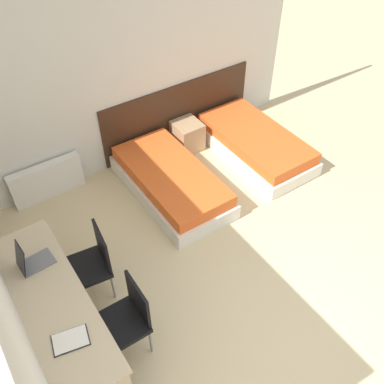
{
  "coord_description": "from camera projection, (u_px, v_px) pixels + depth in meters",
  "views": [
    {
      "loc": [
        -2.12,
        -1.13,
        4.19
      ],
      "look_at": [
        0.0,
        2.0,
        0.55
      ],
      "focal_mm": 40.0,
      "sensor_mm": 36.0,
      "label": 1
    }
  ],
  "objects": [
    {
      "name": "laptop",
      "position": [
        31.0,
        261.0,
        4.15
      ],
      "size": [
        0.34,
        0.24,
        0.33
      ],
      "rotation": [
        0.0,
        0.0,
        0.07
      ],
      "color": "slate",
      "rests_on": "desk"
    },
    {
      "name": "chair_near_notebook",
      "position": [
        126.0,
        317.0,
        4.08
      ],
      "size": [
        0.47,
        0.47,
        0.9
      ],
      "rotation": [
        0.0,
        0.0,
        -0.01
      ],
      "color": "black",
      "rests_on": "ground_plane"
    },
    {
      "name": "desk",
      "position": [
        55.0,
        309.0,
        4.04
      ],
      "size": [
        0.6,
        2.01,
        0.76
      ],
      "color": "#C6B28E",
      "rests_on": "ground_plane"
    },
    {
      "name": "ground_plane",
      "position": [
        300.0,
        340.0,
        4.44
      ],
      "size": [
        20.0,
        20.0,
        0.0
      ],
      "primitive_type": "plane",
      "color": "beige"
    },
    {
      "name": "open_notebook",
      "position": [
        70.0,
        340.0,
        3.63
      ],
      "size": [
        0.34,
        0.27,
        0.02
      ],
      "rotation": [
        0.0,
        0.0,
        -0.21
      ],
      "color": "black",
      "rests_on": "desk"
    },
    {
      "name": "headboard_panel",
      "position": [
        178.0,
        113.0,
        6.6
      ],
      "size": [
        2.58,
        0.03,
        0.98
      ],
      "color": "#382316",
      "rests_on": "ground_plane"
    },
    {
      "name": "radiator",
      "position": [
        47.0,
        181.0,
        5.82
      ],
      "size": [
        0.99,
        0.12,
        0.53
      ],
      "color": "silver",
      "rests_on": "ground_plane"
    },
    {
      "name": "nightstand",
      "position": [
        187.0,
        135.0,
        6.64
      ],
      "size": [
        0.4,
        0.43,
        0.44
      ],
      "color": "tan",
      "rests_on": "ground_plane"
    },
    {
      "name": "bed_near_window",
      "position": [
        171.0,
        181.0,
        5.92
      ],
      "size": [
        0.96,
        1.89,
        0.4
      ],
      "color": "silver",
      "rests_on": "ground_plane"
    },
    {
      "name": "wall_back",
      "position": [
        122.0,
        77.0,
        5.69
      ],
      "size": [
        5.58,
        0.05,
        2.7
      ],
      "color": "silver",
      "rests_on": "ground_plane"
    },
    {
      "name": "bed_near_door",
      "position": [
        255.0,
        144.0,
        6.53
      ],
      "size": [
        0.96,
        1.89,
        0.4
      ],
      "color": "silver",
      "rests_on": "ground_plane"
    },
    {
      "name": "chair_near_laptop",
      "position": [
        91.0,
        262.0,
        4.55
      ],
      "size": [
        0.52,
        0.52,
        0.9
      ],
      "rotation": [
        0.0,
        0.0,
        -0.12
      ],
      "color": "black",
      "rests_on": "ground_plane"
    }
  ]
}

